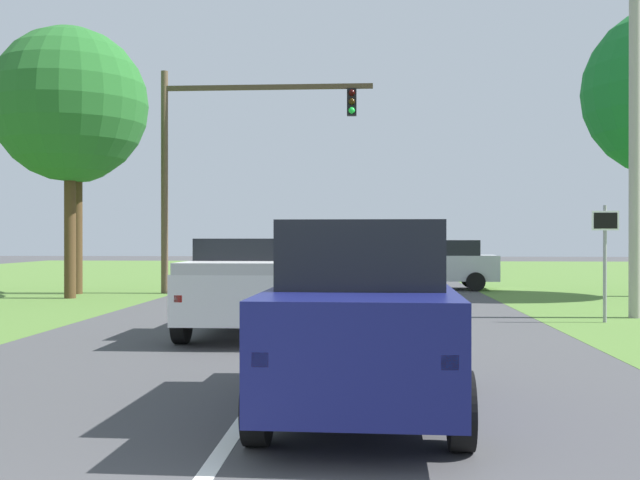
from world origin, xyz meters
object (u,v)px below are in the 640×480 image
at_px(red_suv_near, 363,313).
at_px(extra_tree_1, 70,105).
at_px(pickup_truck_lead, 248,285).
at_px(extra_tree_2, 77,133).
at_px(keep_moving_sign, 605,248).
at_px(utility_pole_right, 635,105).
at_px(traffic_light, 218,147).
at_px(crossing_suv_far, 435,263).

relative_size(red_suv_near, extra_tree_1, 0.53).
bearing_deg(pickup_truck_lead, extra_tree_2, 126.66).
relative_size(keep_moving_sign, extra_tree_1, 0.31).
bearing_deg(keep_moving_sign, utility_pole_right, 45.55).
height_order(traffic_light, extra_tree_1, extra_tree_1).
distance_m(pickup_truck_lead, extra_tree_2, 13.33).
bearing_deg(extra_tree_2, crossing_suv_far, 14.08).
height_order(pickup_truck_lead, keep_moving_sign, keep_moving_sign).
relative_size(pickup_truck_lead, utility_pole_right, 0.48).
xyz_separation_m(pickup_truck_lead, extra_tree_2, (-7.49, 10.06, 4.50)).
distance_m(traffic_light, extra_tree_2, 4.81).
xyz_separation_m(traffic_light, utility_pole_right, (11.47, -7.05, 0.05)).
xyz_separation_m(crossing_suv_far, extra_tree_2, (-12.39, -3.11, 4.52)).
distance_m(red_suv_near, utility_pole_right, 12.50).
relative_size(traffic_light, extra_tree_1, 0.90).
relative_size(red_suv_near, extra_tree_2, 0.63).
xyz_separation_m(pickup_truck_lead, keep_moving_sign, (7.72, 2.48, 0.71)).
relative_size(red_suv_near, crossing_suv_far, 0.98).
relative_size(pickup_truck_lead, extra_tree_2, 0.68).
height_order(crossing_suv_far, utility_pole_right, utility_pole_right).
bearing_deg(crossing_suv_far, extra_tree_2, -165.92).
relative_size(pickup_truck_lead, keep_moving_sign, 1.85).
bearing_deg(red_suv_near, utility_pole_right, 57.09).
relative_size(red_suv_near, keep_moving_sign, 1.71).
xyz_separation_m(crossing_suv_far, utility_pole_right, (3.84, -9.64, 4.14)).
distance_m(traffic_light, crossing_suv_far, 9.04).
bearing_deg(extra_tree_1, red_suv_near, -57.61).
distance_m(keep_moving_sign, extra_tree_1, 16.43).
distance_m(pickup_truck_lead, extra_tree_1, 11.99).
bearing_deg(utility_pole_right, keep_moving_sign, -134.45).
relative_size(pickup_truck_lead, extra_tree_1, 0.57).
xyz_separation_m(traffic_light, extra_tree_2, (-4.76, -0.51, 0.44)).
distance_m(pickup_truck_lead, keep_moving_sign, 8.14).
distance_m(traffic_light, utility_pole_right, 13.47).
xyz_separation_m(pickup_truck_lead, traffic_light, (-2.73, 10.58, 4.06)).
distance_m(red_suv_near, crossing_suv_far, 19.75).
xyz_separation_m(red_suv_near, extra_tree_2, (-9.80, 16.47, 4.40)).
bearing_deg(pickup_truck_lead, traffic_light, 104.47).
bearing_deg(extra_tree_2, utility_pole_right, -21.93).
bearing_deg(traffic_light, pickup_truck_lead, -75.53).
xyz_separation_m(keep_moving_sign, extra_tree_2, (-15.21, 7.58, 3.79)).
xyz_separation_m(crossing_suv_far, extra_tree_1, (-11.91, -4.90, 5.14)).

